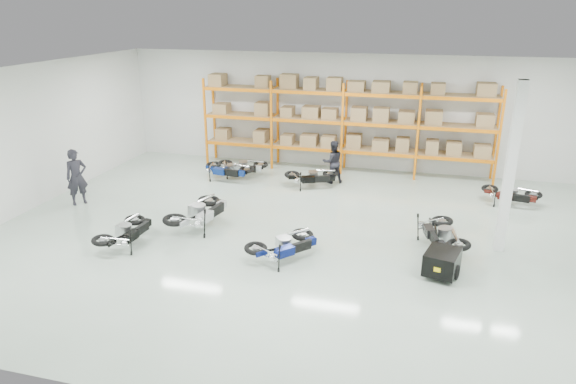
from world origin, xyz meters
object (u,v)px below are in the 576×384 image
(person_left, at_px, (77,177))
(person_back, at_px, (333,162))
(moto_touring_right, at_px, (442,229))
(moto_back_d, at_px, (511,191))
(trailer, at_px, (442,262))
(moto_back_a, at_px, (227,166))
(moto_silver_left, at_px, (199,208))
(moto_blue_centre, at_px, (284,241))
(moto_back_b, at_px, (242,163))
(moto_black_far_left, at_px, (126,228))
(moto_back_c, at_px, (312,174))

(person_left, bearing_deg, person_back, -20.92)
(moto_touring_right, xyz_separation_m, moto_back_d, (2.25, 3.94, -0.07))
(trailer, relative_size, moto_back_a, 0.93)
(moto_silver_left, xyz_separation_m, moto_back_a, (-0.87, 4.39, -0.09))
(moto_silver_left, xyz_separation_m, person_left, (-4.67, 0.79, 0.30))
(trailer, relative_size, moto_back_d, 1.00)
(moto_blue_centre, distance_m, person_left, 7.92)
(moto_touring_right, xyz_separation_m, trailer, (-0.00, -1.60, -0.18))
(trailer, bearing_deg, moto_back_b, 154.23)
(moto_touring_right, distance_m, trailer, 1.61)
(moto_back_a, bearing_deg, person_back, -70.66)
(moto_back_a, distance_m, person_back, 3.95)
(moto_silver_left, bearing_deg, moto_touring_right, -165.71)
(moto_blue_centre, relative_size, moto_back_a, 1.00)
(moto_black_far_left, distance_m, person_back, 8.07)
(moto_blue_centre, distance_m, trailer, 3.88)
(trailer, distance_m, moto_back_a, 9.50)
(moto_back_d, height_order, person_left, person_left)
(trailer, height_order, person_left, person_left)
(moto_touring_right, bearing_deg, moto_black_far_left, 179.14)
(moto_back_b, bearing_deg, person_left, 127.96)
(moto_silver_left, height_order, person_left, person_left)
(moto_back_b, bearing_deg, moto_back_d, -100.80)
(moto_black_far_left, relative_size, person_left, 0.93)
(moto_back_d, bearing_deg, moto_touring_right, 160.74)
(moto_back_a, distance_m, person_left, 5.25)
(moto_back_c, relative_size, person_back, 1.06)
(moto_back_b, relative_size, person_left, 0.92)
(moto_silver_left, relative_size, person_back, 1.28)
(moto_back_a, bearing_deg, moto_black_far_left, -176.64)
(moto_blue_centre, bearing_deg, moto_back_c, -44.15)
(person_back, bearing_deg, moto_back_a, -14.19)
(moto_back_a, bearing_deg, moto_silver_left, -160.17)
(moto_silver_left, distance_m, moto_black_far_left, 2.17)
(moto_back_c, xyz_separation_m, moto_back_d, (6.68, -0.07, -0.02))
(moto_touring_right, bearing_deg, moto_back_b, 133.35)
(person_left, xyz_separation_m, person_back, (7.67, 4.33, -0.13))
(moto_back_b, bearing_deg, moto_touring_right, -129.00)
(moto_silver_left, height_order, moto_black_far_left, moto_silver_left)
(moto_back_b, bearing_deg, trailer, -137.15)
(moto_blue_centre, xyz_separation_m, moto_back_b, (-3.44, 6.31, -0.02))
(moto_silver_left, xyz_separation_m, moto_black_far_left, (-1.42, -1.63, -0.10))
(moto_touring_right, xyz_separation_m, moto_back_b, (-7.32, 4.56, -0.04))
(moto_back_b, bearing_deg, moto_blue_centre, -158.45)
(moto_silver_left, bearing_deg, moto_blue_centre, 166.28)
(trailer, height_order, moto_back_b, moto_back_b)
(moto_black_far_left, height_order, moto_back_d, moto_black_far_left)
(moto_touring_right, bearing_deg, person_back, 114.26)
(person_left, bearing_deg, moto_silver_left, -59.94)
(moto_touring_right, relative_size, trailer, 1.13)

